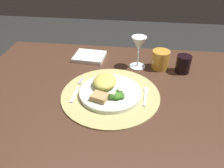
{
  "coord_description": "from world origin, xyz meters",
  "views": [
    {
      "loc": [
        0.05,
        -0.74,
        1.3
      ],
      "look_at": [
        -0.04,
        0.03,
        0.77
      ],
      "focal_mm": 36.83,
      "sensor_mm": 36.0,
      "label": 1
    }
  ],
  "objects": [
    {
      "name": "dining_table",
      "position": [
        0.0,
        0.0,
        0.62
      ],
      "size": [
        1.28,
        0.84,
        0.75
      ],
      "color": "#482D20",
      "rests_on": "ground"
    },
    {
      "name": "placemat",
      "position": [
        -0.04,
        -0.02,
        0.75
      ],
      "size": [
        0.39,
        0.39,
        0.01
      ],
      "primitive_type": "cylinder",
      "color": "tan",
      "rests_on": "dining_table"
    },
    {
      "name": "dinner_plate",
      "position": [
        -0.04,
        -0.02,
        0.76
      ],
      "size": [
        0.24,
        0.24,
        0.02
      ],
      "primitive_type": "cylinder",
      "color": "silver",
      "rests_on": "placemat"
    },
    {
      "name": "pasta_serving",
      "position": [
        -0.07,
        0.01,
        0.79
      ],
      "size": [
        0.1,
        0.12,
        0.04
      ],
      "primitive_type": "ellipsoid",
      "rotation": [
        0.0,
        0.0,
        1.47
      ],
      "color": "#D5C958",
      "rests_on": "dinner_plate"
    },
    {
      "name": "salad_greens",
      "position": [
        -0.01,
        -0.06,
        0.78
      ],
      "size": [
        0.07,
        0.08,
        0.02
      ],
      "color": "#346B22",
      "rests_on": "dinner_plate"
    },
    {
      "name": "bread_piece",
      "position": [
        -0.07,
        -0.08,
        0.78
      ],
      "size": [
        0.07,
        0.06,
        0.02
      ],
      "primitive_type": "cube",
      "rotation": [
        0.0,
        0.0,
        5.98
      ],
      "color": "tan",
      "rests_on": "dinner_plate"
    },
    {
      "name": "fork",
      "position": [
        -0.18,
        -0.02,
        0.76
      ],
      "size": [
        0.02,
        0.17,
        0.0
      ],
      "color": "silver",
      "rests_on": "placemat"
    },
    {
      "name": "spoon",
      "position": [
        0.1,
        -0.0,
        0.76
      ],
      "size": [
        0.02,
        0.13,
        0.01
      ],
      "color": "silver",
      "rests_on": "placemat"
    },
    {
      "name": "napkin",
      "position": [
        -0.18,
        0.27,
        0.76
      ],
      "size": [
        0.16,
        0.14,
        0.02
      ],
      "primitive_type": "cube",
      "rotation": [
        0.0,
        0.0,
        -0.08
      ],
      "color": "white",
      "rests_on": "dining_table"
    },
    {
      "name": "wine_glass",
      "position": [
        0.06,
        0.21,
        0.86
      ],
      "size": [
        0.07,
        0.07,
        0.15
      ],
      "color": "silver",
      "rests_on": "dining_table"
    },
    {
      "name": "amber_tumbler",
      "position": [
        0.16,
        0.22,
        0.79
      ],
      "size": [
        0.08,
        0.08,
        0.09
      ],
      "primitive_type": "cylinder",
      "color": "gold",
      "rests_on": "dining_table"
    },
    {
      "name": "dark_tumbler",
      "position": [
        0.26,
        0.19,
        0.79
      ],
      "size": [
        0.07,
        0.07,
        0.08
      ],
      "primitive_type": "cylinder",
      "color": "black",
      "rests_on": "dining_table"
    }
  ]
}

